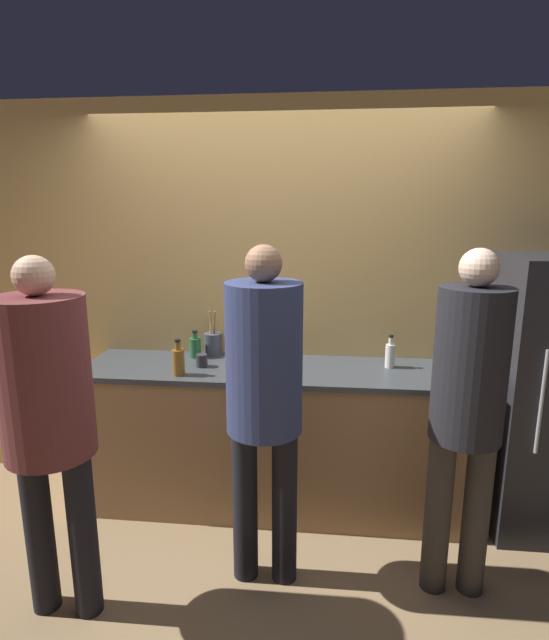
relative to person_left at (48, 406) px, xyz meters
name	(u,v)px	position (x,y,z in m)	size (l,w,h in m)	color
ground_plane	(272,536)	(0.93, 0.65, -1.06)	(14.00, 14.00, 0.00)	#8C704C
wall_back	(283,302)	(0.93, 1.32, 0.24)	(5.20, 0.06, 2.60)	#E0B266
counter	(278,436)	(0.93, 1.01, -0.59)	(2.46, 0.65, 0.94)	#9E754C
person_left	(48,406)	(0.00, 0.00, 0.00)	(0.40, 0.40, 1.73)	black
person_center	(264,387)	(0.93, 0.32, 0.00)	(0.37, 0.37, 1.75)	black
person_right	(467,399)	(1.89, 0.34, -0.02)	(0.34, 0.34, 1.75)	#38332D
fruit_bowl	(259,358)	(0.81, 1.04, -0.07)	(0.32, 0.32, 0.12)	beige
utensil_crock	(213,343)	(0.46, 1.24, -0.04)	(0.12, 0.12, 0.30)	#3D424C
bottle_green	(195,347)	(0.36, 1.16, -0.04)	(0.07, 0.07, 0.19)	#236033
bottle_clear	(390,355)	(1.62, 1.08, -0.03)	(0.06, 0.06, 0.21)	silver
bottle_amber	(178,361)	(0.36, 0.80, -0.03)	(0.07, 0.07, 0.22)	brown
cup_black	(202,360)	(0.45, 0.97, -0.08)	(0.07, 0.07, 0.08)	#28282D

